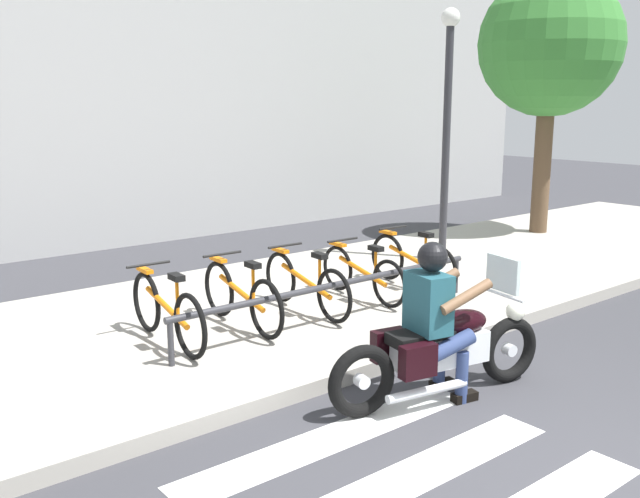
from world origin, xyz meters
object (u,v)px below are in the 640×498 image
tree_near_rack (550,46)px  bicycle_3 (362,273)px  bicycle_1 (241,296)px  bike_rack (336,287)px  rider (436,311)px  bicycle_2 (306,284)px  street_lamp (447,113)px  motorcycle (442,349)px  bicycle_0 (167,311)px  bicycle_4 (412,261)px

tree_near_rack → bicycle_3: bearing=-167.3°
bicycle_1 → bike_rack: 1.06m
rider → bicycle_2: bearing=79.4°
bicycle_3 → bike_rack: 1.06m
bicycle_1 → tree_near_rack: bearing=9.7°
bicycle_2 → street_lamp: 4.03m
rider → tree_near_rack: bearing=27.6°
motorcycle → bicycle_0: (-1.42, 2.43, 0.05)m
bicycle_1 → bicycle_3: bicycle_1 is taller
motorcycle → street_lamp: bearing=41.1°
bicycle_0 → bicycle_1: (0.90, 0.00, -0.00)m
street_lamp → rider: bearing=-139.6°
rider → bicycle_0: size_ratio=0.85×
motorcycle → tree_near_rack: (6.99, 3.72, 3.09)m
motorcycle → bike_rack: (0.38, 1.87, 0.11)m
bicycle_0 → bicycle_1: 0.90m
rider → bicycle_1: size_ratio=0.87×
bicycle_4 → bicycle_3: bearing=179.9°
motorcycle → bike_rack: 1.91m
motorcycle → bike_rack: size_ratio=0.53×
bicycle_4 → bicycle_2: bearing=180.0°
street_lamp → tree_near_rack: bearing=7.1°
bicycle_3 → bicycle_4: 0.90m
rider → bicycle_4: bearing=47.0°
bicycle_2 → street_lamp: (3.43, 0.89, 1.92)m
street_lamp → bike_rack: bearing=-157.2°
bicycle_2 → bicycle_3: (0.90, 0.00, -0.01)m
motorcycle → tree_near_rack: size_ratio=0.46×
bicycle_1 → bike_rack: bicycle_1 is taller
rider → street_lamp: bearing=40.4°
bicycle_3 → bicycle_0: bearing=-180.0°
motorcycle → rider: size_ratio=1.55×
street_lamp → motorcycle: bearing=-138.9°
rider → bicycle_4: rider is taller
bicycle_2 → tree_near_rack: tree_near_rack is taller
bicycle_0 → bicycle_4: bicycle_0 is taller
street_lamp → tree_near_rack: 3.41m
rider → bicycle_0: bearing=119.1°
bicycle_1 → bicycle_3: bearing=0.0°
rider → bicycle_3: bearing=60.7°
bicycle_1 → bicycle_4: 2.69m
bicycle_3 → bike_rack: (-0.90, -0.56, 0.09)m
motorcycle → bicycle_4: size_ratio=1.38×
bike_rack → street_lamp: size_ratio=1.06×
bike_rack → street_lamp: 4.15m
rider → tree_near_rack: 8.43m
rider → tree_near_rack: size_ratio=0.29×
bicycle_3 → tree_near_rack: tree_near_rack is taller
rider → bicycle_1: 2.47m
bicycle_2 → bike_rack: bearing=-90.0°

